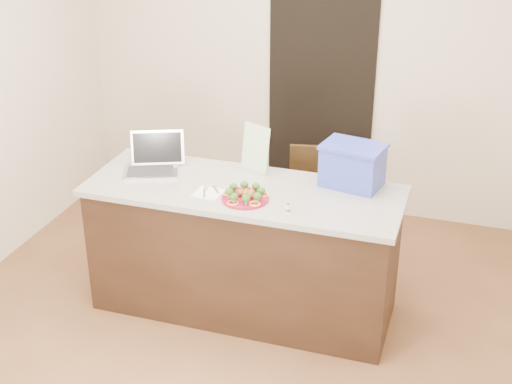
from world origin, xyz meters
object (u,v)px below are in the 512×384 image
(blue_box, at_px, (353,165))
(chair, at_px, (312,199))
(plate, at_px, (245,198))
(yogurt_bottle, at_px, (288,209))
(island, at_px, (244,249))
(napkin, at_px, (208,193))
(laptop, at_px, (154,160))

(blue_box, distance_m, chair, 0.85)
(plate, height_order, chair, plate)
(yogurt_bottle, distance_m, chair, 1.12)
(island, bearing_deg, napkin, -141.61)
(island, relative_size, yogurt_bottle, 33.68)
(napkin, height_order, chair, napkin)
(yogurt_bottle, bearing_deg, blue_box, 60.29)
(blue_box, bearing_deg, plate, -133.68)
(island, xyz_separation_m, chair, (0.28, 0.78, 0.05))
(yogurt_bottle, relative_size, laptop, 0.14)
(island, height_order, laptop, laptop)
(yogurt_bottle, distance_m, blue_box, 0.59)
(napkin, height_order, laptop, laptop)
(napkin, relative_size, yogurt_bottle, 2.74)
(blue_box, bearing_deg, napkin, -143.25)
(island, bearing_deg, blue_box, 21.53)
(laptop, relative_size, chair, 0.47)
(yogurt_bottle, xyz_separation_m, laptop, (-1.04, 0.34, 0.04))
(island, distance_m, napkin, 0.52)
(napkin, distance_m, chair, 1.12)
(plate, height_order, laptop, laptop)
(island, height_order, blue_box, blue_box)
(plate, xyz_separation_m, napkin, (-0.25, 0.01, -0.01))
(blue_box, bearing_deg, chair, 136.84)
(laptop, bearing_deg, chair, 13.55)
(yogurt_bottle, relative_size, blue_box, 0.14)
(chair, bearing_deg, plate, -114.01)
(napkin, bearing_deg, chair, 63.58)
(laptop, bearing_deg, plate, -41.24)
(plate, xyz_separation_m, yogurt_bottle, (0.30, -0.09, 0.01))
(plate, xyz_separation_m, chair, (0.21, 0.94, -0.42))
(island, distance_m, plate, 0.50)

